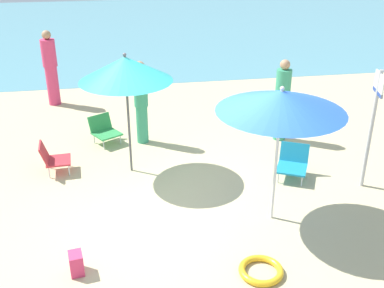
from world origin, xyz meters
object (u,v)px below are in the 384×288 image
Objects in this scene: umbrella_blue at (281,101)px; beach_bag at (76,263)px; beach_chair_c at (52,157)px; person_c at (51,68)px; swim_ring at (261,270)px; warning_sign at (374,114)px; beach_chair_b at (293,162)px; person_b at (282,100)px; umbrella_teal at (125,69)px; person_a at (141,102)px; beach_chair_a at (104,129)px.

beach_bag is at bearing -164.78° from umbrella_blue.
person_c is (-0.30, 3.54, 0.59)m from beach_chair_c.
beach_bag is at bearing 169.93° from swim_ring.
warning_sign is 6.96× the size of beach_bag.
beach_bag is (0.82, -6.23, -0.74)m from person_c.
umbrella_blue is at bearing -5.91° from beach_chair_b.
person_b is at bearing 124.73° from warning_sign.
beach_bag is at bearing -34.42° from beach_chair_b.
umbrella_blue is at bearing -34.89° from beach_chair_c.
umbrella_teal is 3.91m from warning_sign.
person_a reaches higher than person_b.
beach_chair_a is 2.49× the size of beach_bag.
beach_chair_c reaches higher than beach_chair_a.
umbrella_teal reaches higher than beach_chair_a.
beach_chair_a is (-0.45, 1.27, -1.55)m from umbrella_teal.
person_b is (1.04, 2.65, -0.98)m from umbrella_blue.
warning_sign is at bearing 90.59° from beach_chair_b.
umbrella_blue is 0.97× the size of umbrella_teal.
umbrella_blue reaches higher than warning_sign.
beach_chair_b is 1.50m from warning_sign.
person_a reaches higher than beach_chair_a.
beach_chair_c is (-3.26, 1.95, -1.51)m from umbrella_blue.
swim_ring is (2.74, -3.09, -0.25)m from beach_chair_c.
person_a is at bearing -100.24° from beach_chair_b.
beach_chair_c is at bearing 100.95° from beach_bag.
person_c is at bearing 175.60° from beach_chair_a.
beach_chair_c reaches higher than beach_bag.
person_a is (-2.39, 1.82, 0.57)m from beach_chair_b.
swim_ring is at bearing -114.32° from umbrella_blue.
umbrella_blue is at bearing -43.07° from umbrella_teal.
person_c is at bearing 152.91° from warning_sign.
umbrella_teal is at bearing 97.69° from person_b.
beach_chair_a is 0.94× the size of beach_chair_b.
person_b is 5.40m from person_c.
beach_chair_a is 0.40× the size of person_c.
swim_ring is at bearing -6.32° from beach_chair_a.
person_c is (-1.17, 2.41, 0.61)m from beach_chair_a.
beach_chair_b is at bearing -112.09° from person_c.
person_c is at bearing 97.49° from beach_bag.
beach_chair_c is 1.98m from person_a.
beach_chair_c is 0.32× the size of person_c.
warning_sign is 3.13m from swim_ring.
person_b is at bearing 15.85° from umbrella_teal.
beach_chair_c is (-4.00, 0.80, 0.03)m from beach_chair_b.
beach_chair_c is at bearing -151.98° from person_c.
beach_chair_c is at bearing 88.99° from person_a.
beach_chair_b is 3.06m from person_a.
umbrella_teal is at bearing 115.71° from swim_ring.
swim_ring is at bearing 162.09° from person_a.
beach_chair_c is (-1.32, 0.14, -1.52)m from umbrella_teal.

